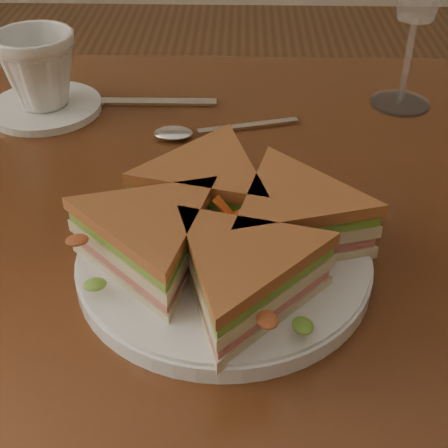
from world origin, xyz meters
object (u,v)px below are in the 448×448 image
(sandwich_wedges, at_px, (224,229))
(plate, at_px, (224,261))
(coffee_cup, at_px, (38,70))
(table, at_px, (188,276))
(spoon, at_px, (192,132))
(knife, at_px, (131,102))
(saucer, at_px, (46,107))

(sandwich_wedges, bearing_deg, plate, 33.69)
(coffee_cup, bearing_deg, table, -45.98)
(spoon, height_order, knife, spoon)
(plate, bearing_deg, knife, 112.04)
(spoon, bearing_deg, plate, -95.30)
(table, bearing_deg, saucer, 133.60)
(knife, distance_m, coffee_cup, 0.12)
(sandwich_wedges, xyz_separation_m, knife, (-0.13, 0.33, -0.04))
(plate, relative_size, coffee_cup, 2.61)
(saucer, distance_m, coffee_cup, 0.05)
(sandwich_wedges, height_order, knife, sandwich_wedges)
(plate, bearing_deg, spoon, 100.67)
(plate, bearing_deg, table, 114.22)
(plate, height_order, sandwich_wedges, sandwich_wedges)
(table, relative_size, coffee_cup, 11.82)
(table, xyz_separation_m, knife, (-0.09, 0.23, 0.10))
(sandwich_wedges, distance_m, coffee_cup, 0.39)
(table, distance_m, spoon, 0.18)
(knife, relative_size, coffee_cup, 2.12)
(spoon, xyz_separation_m, saucer, (-0.20, 0.06, 0.00))
(table, bearing_deg, sandwich_wedges, -65.78)
(spoon, height_order, coffee_cup, coffee_cup)
(table, relative_size, spoon, 6.70)
(knife, bearing_deg, sandwich_wedges, -68.46)
(table, relative_size, sandwich_wedges, 3.81)
(plate, xyz_separation_m, sandwich_wedges, (-0.00, -0.00, 0.04))
(saucer, relative_size, coffee_cup, 1.44)
(knife, bearing_deg, coffee_cup, -168.21)
(sandwich_wedges, distance_m, knife, 0.36)
(sandwich_wedges, relative_size, knife, 1.46)
(table, relative_size, saucer, 8.22)
(table, height_order, plate, plate)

